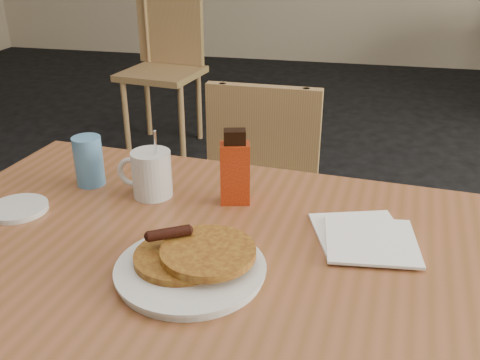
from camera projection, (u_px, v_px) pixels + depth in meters
The scene contains 9 objects.
main_table at pixel (195, 259), 1.10m from camera, with size 1.34×0.97×0.75m.
chair_main_far at pixel (257, 194), 1.81m from camera, with size 0.40×0.40×0.86m.
chair_wall_extra at pixel (166, 52), 3.45m from camera, with size 0.52×0.52×1.02m.
pancake_plate at pixel (192, 264), 0.98m from camera, with size 0.28×0.28×0.07m.
coffee_mug at pixel (150, 173), 1.25m from camera, with size 0.13×0.09×0.17m.
syrup_bottle at pixel (235, 170), 1.21m from camera, with size 0.08×0.06×0.18m.
napkin_stack at pixel (365, 237), 1.09m from camera, with size 0.23×0.24×0.01m.
blue_tumbler at pixel (89, 161), 1.30m from camera, with size 0.07×0.07×0.12m, color #518ABE.
side_saucer at pixel (18, 208), 1.20m from camera, with size 0.13×0.13×0.01m, color silver.
Camera 1 is at (0.27, -0.96, 1.32)m, focal length 40.00 mm.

